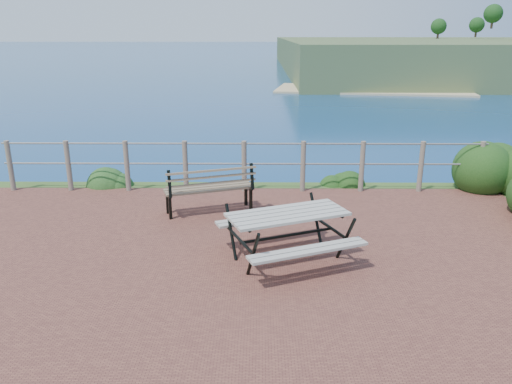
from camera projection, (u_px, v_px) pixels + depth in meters
ground at (237, 267)px, 6.71m from camera, size 10.00×7.00×0.12m
ocean at (260, 40)px, 197.07m from camera, size 1200.00×1200.00×0.00m
safety_railing at (244, 164)px, 9.73m from camera, size 9.40×0.10×1.00m
picnic_table at (287, 231)px, 6.80m from camera, size 1.74×1.31×0.68m
park_bench at (209, 181)px, 8.58m from camera, size 1.58×0.86×0.87m
shrub_right_edge at (491, 188)px, 10.09m from camera, size 1.18×1.18×1.69m
shrub_lip_west at (107, 184)px, 10.39m from camera, size 0.84×0.84×0.61m
shrub_lip_east at (339, 182)px, 10.53m from camera, size 0.67×0.67×0.37m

